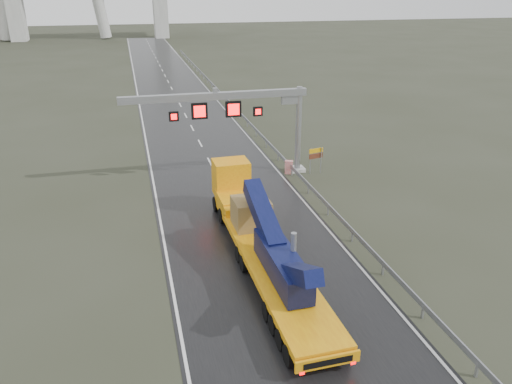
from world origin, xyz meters
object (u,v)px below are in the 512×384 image
object	(u,v)px
exit_sign_pair	(316,156)
heavy_haul_truck	(256,227)
sign_gantry	(242,110)
striped_barrier	(289,167)

from	to	relation	value
exit_sign_pair	heavy_haul_truck	bearing A→B (deg)	-136.61
sign_gantry	heavy_haul_truck	xyz separation A→B (m)	(-2.11, -12.79, -3.94)
heavy_haul_truck	striped_barrier	world-z (taller)	heavy_haul_truck
striped_barrier	exit_sign_pair	bearing A→B (deg)	6.24
exit_sign_pair	sign_gantry	bearing A→B (deg)	158.85
sign_gantry	heavy_haul_truck	distance (m)	13.55
sign_gantry	heavy_haul_truck	size ratio (longest dim) A/B	0.81
sign_gantry	exit_sign_pair	bearing A→B (deg)	-9.28
heavy_haul_truck	exit_sign_pair	distance (m)	14.36
heavy_haul_truck	exit_sign_pair	bearing A→B (deg)	54.18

